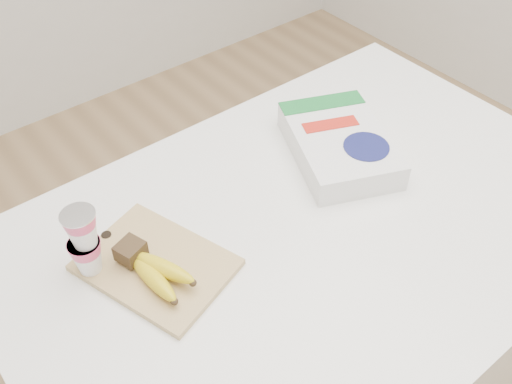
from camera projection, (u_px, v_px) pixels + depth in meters
room at (335, 29)px, 0.86m from camera, size 4.00×4.00×4.00m
table at (302, 343)px, 1.47m from camera, size 1.24×0.83×0.93m
cutting_board at (156, 265)px, 1.06m from camera, size 0.27×0.32×0.01m
bananas at (152, 268)px, 1.02m from camera, size 0.10×0.17×0.05m
yogurt_stack at (84, 241)px, 0.99m from camera, size 0.06×0.06×0.14m
cereal_box at (339, 144)px, 1.27m from camera, size 0.30×0.35×0.07m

